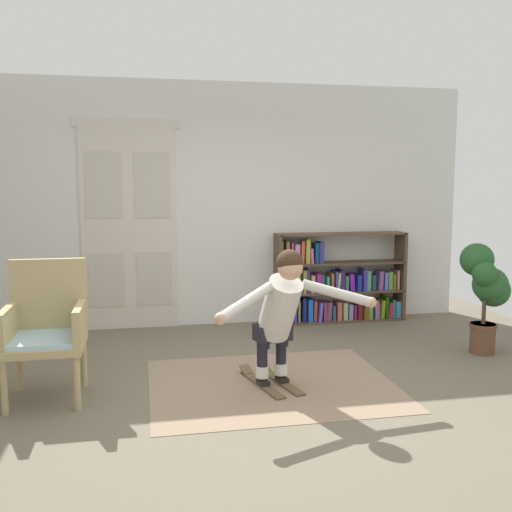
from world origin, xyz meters
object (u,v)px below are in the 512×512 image
Objects in this scene: wicker_chair at (46,326)px; skis_pair at (270,381)px; potted_plant at (486,286)px; person_skier at (281,307)px; bookshelf at (336,285)px.

wicker_chair is 1.91m from skis_pair.
person_skier is at bearing -163.61° from potted_plant.
wicker_chair is 0.79× the size of person_skier.
skis_pair is 0.72m from person_skier.
person_skier reaches higher than wicker_chair.
bookshelf is 1.49× the size of wicker_chair.
wicker_chair is at bearing 172.45° from person_skier.
potted_plant is at bearing 11.63° from skis_pair.
wicker_chair is at bearing 178.27° from skis_pair.
skis_pair is at bearing -1.73° from wicker_chair.
potted_plant is at bearing 16.39° from person_skier.
skis_pair is at bearing -122.45° from bookshelf.
bookshelf is 1.47× the size of potted_plant.
person_skier reaches higher than bookshelf.
wicker_chair is at bearing -174.15° from potted_plant.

